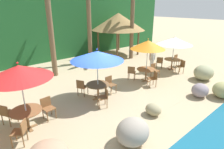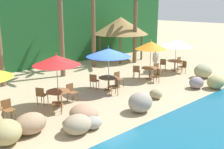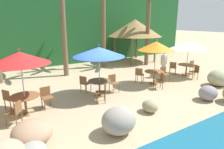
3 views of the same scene
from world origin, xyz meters
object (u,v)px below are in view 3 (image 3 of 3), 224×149
object	(u,v)px
umbrella_red	(20,58)
chair_blue_left	(103,91)
chair_orange_inland	(139,74)
palm_tree_second	(62,12)
chair_blue_seaward	(113,82)
chair_white_left	(195,71)
palapa_hut	(135,28)
dining_table_red	(25,99)
dining_table_orange	(154,73)
palm_tree_third	(103,7)
umbrella_blue	(99,52)
waiter_in_white	(164,62)
umbrella_orange	(156,46)
umbrella_white	(189,45)
chair_orange_left	(160,79)
chair_red_left	(16,111)
chair_red_seaward	(46,96)
dining_table_white	(187,66)
chair_orange_seaward	(164,73)
chair_white_inland	(173,67)
palm_tree_fourth	(148,12)
dining_table_blue	(100,83)
chair_red_inland	(9,98)
chair_blue_inland	(85,83)
chair_white_seaward	(193,66)

from	to	relation	value
umbrella_red	chair_blue_left	size ratio (longest dim) A/B	2.92
chair_orange_inland	palm_tree_second	bearing A→B (deg)	129.15
chair_blue_seaward	chair_white_left	world-z (taller)	same
chair_blue_seaward	palapa_hut	world-z (taller)	palapa_hut
dining_table_red	chair_orange_inland	world-z (taller)	chair_orange_inland
dining_table_orange	palm_tree_third	size ratio (longest dim) A/B	0.16
dining_table_red	umbrella_blue	bearing A→B (deg)	3.62
umbrella_blue	waiter_in_white	distance (m)	5.22
umbrella_orange	palapa_hut	world-z (taller)	palapa_hut
dining_table_red	chair_white_left	distance (m)	9.72
umbrella_red	umbrella_white	xyz separation A→B (m)	(9.94, 0.35, -0.20)
chair_blue_left	chair_orange_left	distance (m)	3.46
chair_orange_inland	chair_white_left	xyz separation A→B (m)	(3.38, -1.28, 0.00)
chair_red_left	chair_red_seaward	bearing A→B (deg)	35.69
dining_table_orange	dining_table_white	xyz separation A→B (m)	(3.07, 0.20, 0.00)
dining_table_orange	palapa_hut	world-z (taller)	palapa_hut
chair_blue_left	chair_orange_seaward	size ratio (longest dim) A/B	1.00
umbrella_blue	chair_white_inland	xyz separation A→B (m)	(5.99, 0.76, -1.61)
chair_red_seaward	palm_tree_fourth	size ratio (longest dim) A/B	0.14
dining_table_blue	chair_red_inland	bearing A→B (deg)	172.84
chair_orange_seaward	chair_orange_left	size ratio (longest dim) A/B	1.00
chair_blue_left	chair_orange_seaward	xyz separation A→B (m)	(4.64, 0.79, 0.00)
chair_blue_inland	palm_tree_second	bearing A→B (deg)	84.83
chair_red_seaward	umbrella_white	bearing A→B (deg)	1.19
dining_table_blue	palm_tree_second	distance (m)	5.56
chair_red_inland	chair_orange_inland	world-z (taller)	same
chair_blue_seaward	chair_white_inland	bearing A→B (deg)	7.24
umbrella_red	chair_orange_left	world-z (taller)	umbrella_red
chair_blue_seaward	chair_white_seaward	size ratio (longest dim) A/B	1.00
dining_table_red	palm_tree_third	xyz separation A→B (m)	(6.61, 5.44, 3.87)
waiter_in_white	chair_blue_left	bearing A→B (deg)	-163.98
chair_white_inland	umbrella_orange	bearing A→B (deg)	-161.64
dining_table_red	chair_blue_seaward	bearing A→B (deg)	4.38
dining_table_red	waiter_in_white	world-z (taller)	waiter_in_white
chair_red_inland	waiter_in_white	xyz separation A→B (m)	(8.89, 0.24, 0.47)
chair_orange_left	chair_white_left	distance (m)	3.17
palm_tree_third	chair_blue_seaward	bearing A→B (deg)	-115.10
chair_red_seaward	palm_tree_third	distance (m)	8.77
chair_blue_seaward	chair_orange_inland	size ratio (longest dim) A/B	1.00
chair_blue_seaward	chair_orange_left	distance (m)	2.52
umbrella_red	chair_orange_inland	world-z (taller)	umbrella_red
chair_blue_inland	dining_table_orange	size ratio (longest dim) A/B	0.79
chair_red_inland	chair_white_seaward	bearing A→B (deg)	-1.11
chair_blue_inland	palm_tree_third	distance (m)	7.06
palm_tree_third	waiter_in_white	distance (m)	5.98
chair_red_seaward	chair_blue_inland	xyz separation A→B (m)	(2.07, 0.77, 0.00)
umbrella_red	chair_orange_inland	distance (m)	6.59
chair_red_seaward	dining_table_orange	world-z (taller)	chair_red_seaward
chair_red_inland	dining_table_white	size ratio (longest dim) A/B	0.79
palm_tree_second	chair_blue_left	bearing A→B (deg)	-91.72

